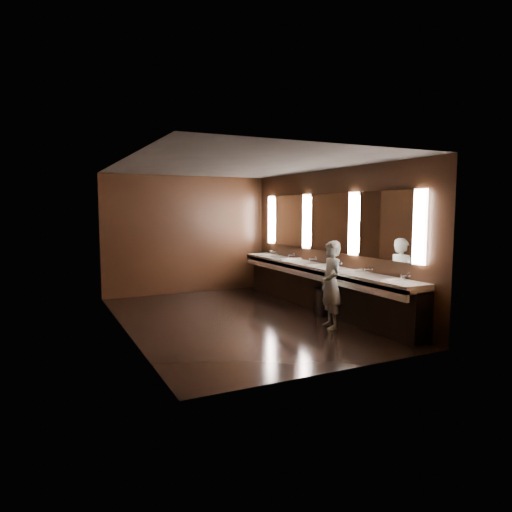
# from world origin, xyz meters

# --- Properties ---
(floor) EXTENTS (6.00, 6.00, 0.00)m
(floor) POSITION_xyz_m (0.00, 0.00, 0.00)
(floor) COLOR black
(floor) RESTS_ON ground
(ceiling) EXTENTS (4.00, 6.00, 0.02)m
(ceiling) POSITION_xyz_m (0.00, 0.00, 2.80)
(ceiling) COLOR #2D2D2B
(ceiling) RESTS_ON wall_back
(wall_back) EXTENTS (4.00, 0.02, 2.80)m
(wall_back) POSITION_xyz_m (0.00, 3.00, 1.40)
(wall_back) COLOR black
(wall_back) RESTS_ON floor
(wall_front) EXTENTS (4.00, 0.02, 2.80)m
(wall_front) POSITION_xyz_m (0.00, -3.00, 1.40)
(wall_front) COLOR black
(wall_front) RESTS_ON floor
(wall_left) EXTENTS (0.02, 6.00, 2.80)m
(wall_left) POSITION_xyz_m (-2.00, 0.00, 1.40)
(wall_left) COLOR black
(wall_left) RESTS_ON floor
(wall_right) EXTENTS (0.02, 6.00, 2.80)m
(wall_right) POSITION_xyz_m (2.00, 0.00, 1.40)
(wall_right) COLOR black
(wall_right) RESTS_ON floor
(sink_counter) EXTENTS (0.55, 5.40, 1.01)m
(sink_counter) POSITION_xyz_m (1.79, 0.00, 0.50)
(sink_counter) COLOR black
(sink_counter) RESTS_ON floor
(mirror_band) EXTENTS (0.06, 5.03, 1.15)m
(mirror_band) POSITION_xyz_m (1.98, -0.00, 1.75)
(mirror_band) COLOR white
(mirror_band) RESTS_ON wall_right
(person) EXTENTS (0.46, 0.61, 1.49)m
(person) POSITION_xyz_m (1.18, -1.24, 0.75)
(person) COLOR #92B7DA
(person) RESTS_ON floor
(trash_bin) EXTENTS (0.40, 0.40, 0.53)m
(trash_bin) POSITION_xyz_m (1.58, -0.45, 0.26)
(trash_bin) COLOR black
(trash_bin) RESTS_ON floor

